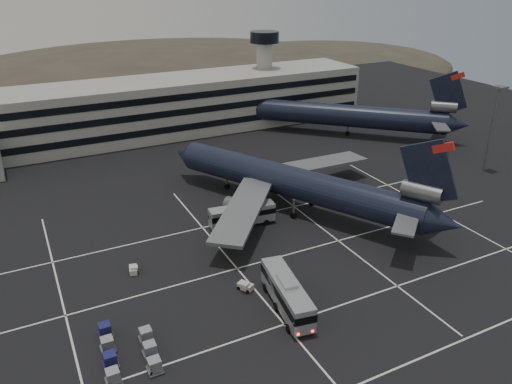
# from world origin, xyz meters

# --- Properties ---
(ground) EXTENTS (260.00, 260.00, 0.00)m
(ground) POSITION_xyz_m (0.00, 0.00, 0.00)
(ground) COLOR black
(ground) RESTS_ON ground
(lane_markings) EXTENTS (90.00, 55.62, 0.01)m
(lane_markings) POSITION_xyz_m (0.95, 0.72, 0.01)
(lane_markings) COLOR silver
(lane_markings) RESTS_ON ground
(terminal) EXTENTS (125.00, 26.00, 24.00)m
(terminal) POSITION_xyz_m (-2.95, 71.14, 6.93)
(terminal) COLOR gray
(terminal) RESTS_ON ground
(hills) EXTENTS (352.00, 180.00, 44.00)m
(hills) POSITION_xyz_m (17.99, 170.00, -12.07)
(hills) COLOR #38332B
(hills) RESTS_ON ground
(lightpole_right) EXTENTS (2.40, 2.40, 18.28)m
(lightpole_right) POSITION_xyz_m (58.00, 15.00, 11.82)
(lightpole_right) COLOR slate
(lightpole_right) RESTS_ON ground
(trijet_main) EXTENTS (42.51, 53.26, 18.08)m
(trijet_main) POSITION_xyz_m (11.65, 16.84, 5.25)
(trijet_main) COLOR black
(trijet_main) RESTS_ON ground
(trijet_far) EXTENTS (45.39, 43.87, 18.08)m
(trijet_far) POSITION_xyz_m (46.89, 47.54, 5.43)
(trijet_far) COLOR black
(trijet_far) RESTS_ON ground
(bus_near) EXTENTS (4.87, 12.88, 4.44)m
(bus_near) POSITION_xyz_m (-4.17, -7.29, 2.43)
(bus_near) COLOR gray
(bus_near) RESTS_ON ground
(bus_far) EXTENTS (11.52, 3.82, 3.99)m
(bus_far) POSITION_xyz_m (0.38, 15.69, 2.18)
(bus_far) COLOR gray
(bus_far) RESTS_ON ground
(tug_a) EXTENTS (1.58, 2.18, 1.27)m
(tug_a) POSITION_xyz_m (-19.86, 9.69, 0.56)
(tug_a) COLOR beige
(tug_a) RESTS_ON ground
(tug_b) EXTENTS (2.16, 2.46, 1.36)m
(tug_b) POSITION_xyz_m (-7.10, -1.31, 0.60)
(tug_b) COLOR beige
(tug_b) RESTS_ON ground
(uld_cluster) EXTENTS (6.73, 10.40, 1.63)m
(uld_cluster) POSITION_xyz_m (-24.73, -6.75, 0.80)
(uld_cluster) COLOR #2D2D30
(uld_cluster) RESTS_ON ground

